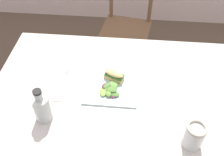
# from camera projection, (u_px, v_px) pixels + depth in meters

# --- Properties ---
(dining_table) EXTENTS (1.35, 0.88, 0.74)m
(dining_table) POSITION_uv_depth(u_px,v_px,m) (122.00, 105.00, 1.38)
(dining_table) COLOR #BCB7AD
(dining_table) RESTS_ON ground
(chair_wooden_far) EXTENTS (0.46, 0.46, 0.87)m
(chair_wooden_far) POSITION_uv_depth(u_px,v_px,m) (126.00, 27.00, 2.19)
(chair_wooden_far) COLOR brown
(chair_wooden_far) RESTS_ON ground
(plate_lunch) EXTENTS (0.27, 0.27, 0.01)m
(plate_lunch) POSITION_uv_depth(u_px,v_px,m) (111.00, 86.00, 1.31)
(plate_lunch) COLOR silver
(plate_lunch) RESTS_ON dining_table
(sandwich_half_front) EXTENTS (0.11, 0.09, 0.06)m
(sandwich_half_front) POSITION_uv_depth(u_px,v_px,m) (114.00, 75.00, 1.32)
(sandwich_half_front) COLOR #DBB270
(sandwich_half_front) RESTS_ON plate_lunch
(salad_mixed_greens) EXTENTS (0.11, 0.12, 0.02)m
(salad_mixed_greens) POSITION_uv_depth(u_px,v_px,m) (110.00, 89.00, 1.27)
(salad_mixed_greens) COLOR #84A84C
(salad_mixed_greens) RESTS_ON plate_lunch
(napkin_folded) EXTENTS (0.13, 0.24, 0.00)m
(napkin_folded) POSITION_uv_depth(u_px,v_px,m) (65.00, 84.00, 1.33)
(napkin_folded) COLOR silver
(napkin_folded) RESTS_ON dining_table
(fork_on_napkin) EXTENTS (0.03, 0.19, 0.00)m
(fork_on_napkin) POSITION_uv_depth(u_px,v_px,m) (65.00, 81.00, 1.34)
(fork_on_napkin) COLOR silver
(fork_on_napkin) RESTS_ON napkin_folded
(bottle_cold_brew) EXTENTS (0.08, 0.08, 0.19)m
(bottle_cold_brew) POSITION_uv_depth(u_px,v_px,m) (42.00, 109.00, 1.14)
(bottle_cold_brew) COLOR black
(bottle_cold_brew) RESTS_ON dining_table
(mason_jar_iced_tea) EXTENTS (0.08, 0.08, 0.13)m
(mason_jar_iced_tea) POSITION_uv_depth(u_px,v_px,m) (194.00, 137.00, 1.05)
(mason_jar_iced_tea) COLOR #C67528
(mason_jar_iced_tea) RESTS_ON dining_table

